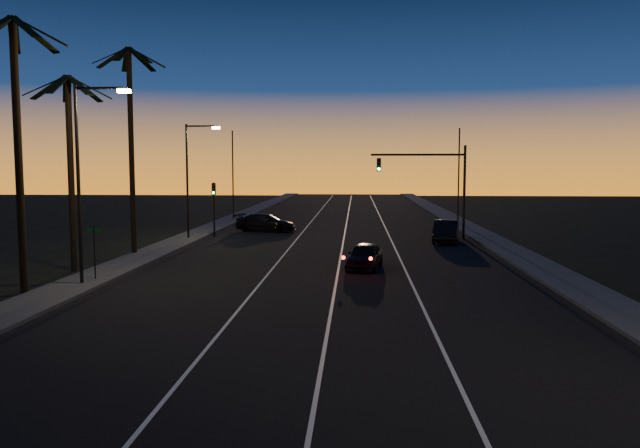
# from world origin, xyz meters

# --- Properties ---
(road) EXTENTS (20.00, 170.00, 0.01)m
(road) POSITION_xyz_m (0.00, 30.00, 0.01)
(road) COLOR black
(road) RESTS_ON ground
(sidewalk_left) EXTENTS (2.40, 170.00, 0.16)m
(sidewalk_left) POSITION_xyz_m (-11.20, 30.00, 0.08)
(sidewalk_left) COLOR #3E3E3B
(sidewalk_left) RESTS_ON ground
(sidewalk_right) EXTENTS (2.40, 170.00, 0.16)m
(sidewalk_right) POSITION_xyz_m (11.20, 30.00, 0.08)
(sidewalk_right) COLOR #3E3E3B
(sidewalk_right) RESTS_ON ground
(lane_stripe_left) EXTENTS (0.12, 160.00, 0.01)m
(lane_stripe_left) POSITION_xyz_m (-3.00, 30.00, 0.02)
(lane_stripe_left) COLOR silver
(lane_stripe_left) RESTS_ON road
(lane_stripe_mid) EXTENTS (0.12, 160.00, 0.01)m
(lane_stripe_mid) POSITION_xyz_m (0.50, 30.00, 0.02)
(lane_stripe_mid) COLOR silver
(lane_stripe_mid) RESTS_ON road
(lane_stripe_right) EXTENTS (0.12, 160.00, 0.01)m
(lane_stripe_right) POSITION_xyz_m (4.00, 30.00, 0.02)
(lane_stripe_right) COLOR silver
(lane_stripe_right) RESTS_ON road
(palm_near) EXTENTS (4.25, 4.16, 11.53)m
(palm_near) POSITION_xyz_m (-12.60, 18.00, 7.07)
(palm_near) COLOR black
(palm_near) RESTS_ON ground
(palm_mid) EXTENTS (4.25, 4.16, 10.03)m
(palm_mid) POSITION_xyz_m (-13.20, 24.00, 6.25)
(palm_mid) COLOR black
(palm_mid) RESTS_ON ground
(palm_far) EXTENTS (4.25, 4.16, 12.53)m
(palm_far) POSITION_xyz_m (-12.20, 30.00, 7.61)
(palm_far) COLOR black
(palm_far) RESTS_ON ground
(streetlight_left_near) EXTENTS (2.55, 0.26, 9.00)m
(streetlight_left_near) POSITION_xyz_m (-10.70, 20.00, 5.32)
(streetlight_left_near) COLOR black
(streetlight_left_near) RESTS_ON ground
(streetlight_left_far) EXTENTS (2.55, 0.26, 8.50)m
(streetlight_left_far) POSITION_xyz_m (-10.69, 38.00, 5.06)
(streetlight_left_far) COLOR black
(streetlight_left_far) RESTS_ON ground
(street_sign) EXTENTS (0.70, 0.06, 2.60)m
(street_sign) POSITION_xyz_m (-10.80, 21.00, 1.66)
(street_sign) COLOR black
(street_sign) RESTS_ON ground
(signal_mast) EXTENTS (7.10, 0.41, 7.00)m
(signal_mast) POSITION_xyz_m (7.14, 39.99, 4.78)
(signal_mast) COLOR black
(signal_mast) RESTS_ON ground
(signal_post) EXTENTS (0.28, 0.37, 4.20)m
(signal_post) POSITION_xyz_m (-9.50, 39.98, 2.89)
(signal_post) COLOR black
(signal_post) RESTS_ON ground
(far_pole_left) EXTENTS (0.14, 0.14, 9.00)m
(far_pole_left) POSITION_xyz_m (-11.00, 55.00, 4.50)
(far_pole_left) COLOR black
(far_pole_left) RESTS_ON ground
(far_pole_right) EXTENTS (0.14, 0.14, 9.00)m
(far_pole_right) POSITION_xyz_m (11.00, 52.00, 4.50)
(far_pole_right) COLOR black
(far_pole_right) RESTS_ON ground
(lead_car) EXTENTS (2.31, 4.68, 1.37)m
(lead_car) POSITION_xyz_m (1.87, 25.63, 0.70)
(lead_car) COLOR black
(lead_car) RESTS_ON road
(right_car) EXTENTS (2.53, 4.99, 1.57)m
(right_car) POSITION_xyz_m (7.83, 37.47, 0.80)
(right_car) COLOR black
(right_car) RESTS_ON road
(cross_car) EXTENTS (5.42, 3.25, 1.47)m
(cross_car) POSITION_xyz_m (-6.13, 44.14, 0.75)
(cross_car) COLOR black
(cross_car) RESTS_ON road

